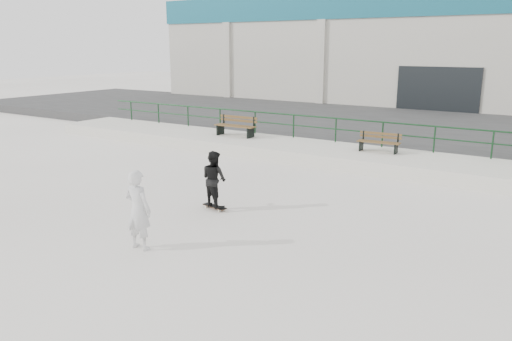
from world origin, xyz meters
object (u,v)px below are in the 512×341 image
Objects in this scene: bench_left at (236,126)px; skateboard at (215,207)px; standing_skater at (214,179)px; seated_skater at (138,210)px; bench_right at (379,142)px.

bench_left reaches higher than skateboard.
standing_skater is at bearing -60.01° from bench_left.
seated_skater is (4.84, -10.73, -0.04)m from bench_left.
bench_right is 7.95m from standing_skater.
standing_skater reaches higher than bench_right.
standing_skater is 0.86× the size of seated_skater.
standing_skater reaches higher than skateboard.
seated_skater is at bearing -66.65° from bench_left.
skateboard is at bearing -108.57° from bench_right.
skateboard is at bearing -60.01° from bench_left.
skateboard is (-1.99, -7.70, -0.79)m from bench_right.
bench_left is 1.08× the size of seated_skater.
standing_skater is (4.56, -7.61, -0.07)m from bench_left.
bench_left is 1.20× the size of bench_right.
skateboard is 0.44× the size of seated_skater.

